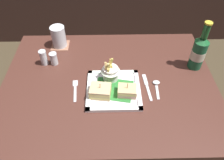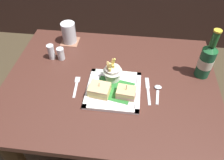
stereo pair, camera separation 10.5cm
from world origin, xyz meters
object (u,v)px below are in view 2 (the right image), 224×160
dining_table (111,104)px  pepper_shaker (61,54)px  fork (76,85)px  salt_shaker (51,53)px  spoon (158,89)px  knife (148,89)px  sandwich_half_right (126,93)px  sandwich_half_left (99,90)px  square_plate (113,90)px  water_glass (69,34)px  fries_cup (112,71)px  beer_bottle (207,60)px

dining_table → pepper_shaker: 0.38m
fork → salt_shaker: bearing=133.3°
dining_table → spoon: spoon is taller
dining_table → knife: (0.18, -0.04, 0.18)m
sandwich_half_right → sandwich_half_left: bearing=-180.0°
square_plate → sandwich_half_right: sandwich_half_right is taller
water_glass → pepper_shaker: 0.16m
pepper_shaker → square_plate: bearing=-33.1°
square_plate → water_glass: bearing=130.0°
salt_shaker → pepper_shaker: (0.05, 0.00, -0.01)m
dining_table → sandwich_half_left: 0.24m
sandwich_half_left → fries_cup: (0.05, 0.10, 0.03)m
sandwich_half_left → beer_bottle: 0.53m
beer_bottle → knife: 0.31m
sandwich_half_left → knife: sandwich_half_left is taller
beer_bottle → spoon: bearing=-148.6°
knife → spoon: (0.05, 0.00, 0.00)m
fork → water_glass: bearing=109.0°
water_glass → knife: (0.46, -0.33, -0.05)m
beer_bottle → water_glass: size_ratio=2.18×
fries_cup → square_plate: bearing=-79.4°
sandwich_half_left → sandwich_half_right: same height
fries_cup → pepper_shaker: bearing=156.5°
salt_shaker → pepper_shaker: 0.05m
dining_table → fork: size_ratio=7.64×
sandwich_half_right → knife: sandwich_half_right is taller
sandwich_half_left → knife: (0.22, 0.06, -0.03)m
beer_bottle → water_glass: beer_bottle is taller
water_glass → pepper_shaker: water_glass is taller
fork → knife: size_ratio=0.79×
fries_cup → knife: bearing=-14.2°
fork → pepper_shaker: bearing=123.8°
water_glass → spoon: water_glass is taller
spoon → sandwich_half_left: bearing=-167.2°
sandwich_half_right → dining_table: bearing=131.2°
sandwich_half_right → pepper_shaker: sandwich_half_right is taller
pepper_shaker → spoon: bearing=-18.3°
fork → sandwich_half_left: bearing=-19.3°
dining_table → spoon: size_ratio=8.83×
water_glass → square_plate: bearing=-50.0°
fries_cup → beer_bottle: 0.45m
fork → fries_cup: bearing=19.7°
square_plate → knife: size_ratio=1.45×
sandwich_half_left → fork: size_ratio=0.75×
beer_bottle → pepper_shaker: 0.74m
salt_shaker → dining_table: bearing=-22.1°
square_plate → sandwich_half_left: size_ratio=2.46×
sandwich_half_left → water_glass: bearing=121.7°
fork → knife: (0.34, 0.02, 0.00)m
spoon → pepper_shaker: size_ratio=1.74×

